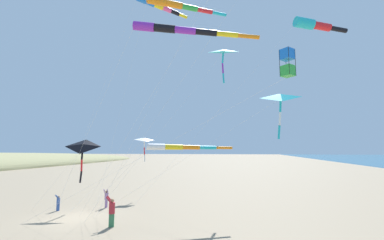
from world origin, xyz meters
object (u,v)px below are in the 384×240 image
object	(u,v)px
person_child_green_jacket	(106,197)
kite_delta_red_high_left	(82,147)
person_child_grey_jacket	(58,202)
kite_windsock_long_streamer_left	(178,5)
kite_windsock_rainbow_low_near	(313,25)
person_adult_flyer	(112,210)
kite_windsock_orange_high_right	(156,5)
kite_delta_purple_drifting	(223,52)
kite_delta_yellow_midlevel	(280,98)
kite_box_small_distant	(287,63)
kite_windsock_teal_far_right	(179,30)
kite_windsock_blue_topmost	(179,147)
kite_delta_white_trailing	(144,140)

from	to	relation	value
person_child_green_jacket	kite_delta_red_high_left	bearing A→B (deg)	42.26
person_child_grey_jacket	kite_windsock_long_streamer_left	distance (m)	19.14
kite_windsock_rainbow_low_near	person_child_green_jacket	bearing A→B (deg)	10.33
person_adult_flyer	kite_windsock_orange_high_right	world-z (taller)	kite_windsock_orange_high_right
person_adult_flyer	kite_windsock_rainbow_low_near	xyz separation A→B (m)	(-13.62, -7.77, 13.97)
kite_delta_red_high_left	kite_delta_purple_drifting	size ratio (longest dim) A/B	0.39
kite_delta_yellow_midlevel	person_child_grey_jacket	bearing A→B (deg)	-3.47
kite_box_small_distant	kite_delta_purple_drifting	world-z (taller)	kite_delta_purple_drifting
person_adult_flyer	kite_windsock_rainbow_low_near	world-z (taller)	kite_windsock_rainbow_low_near
kite_windsock_orange_high_right	kite_delta_yellow_midlevel	world-z (taller)	kite_windsock_orange_high_right
kite_windsock_rainbow_low_near	kite_windsock_long_streamer_left	distance (m)	11.78
kite_windsock_teal_far_right	kite_delta_yellow_midlevel	world-z (taller)	kite_windsock_teal_far_right
kite_windsock_rainbow_low_near	kite_delta_red_high_left	bearing A→B (deg)	13.51
kite_windsock_blue_topmost	kite_delta_purple_drifting	xyz separation A→B (m)	(-2.36, -6.59, 8.72)
person_adult_flyer	kite_windsock_teal_far_right	size ratio (longest dim) A/B	0.13
kite_delta_red_high_left	kite_delta_yellow_midlevel	distance (m)	15.01
kite_delta_purple_drifting	kite_windsock_long_streamer_left	size ratio (longest dim) A/B	0.77
kite_windsock_long_streamer_left	kite_windsock_teal_far_right	distance (m)	9.85
person_child_green_jacket	kite_windsock_blue_topmost	bearing A→B (deg)	156.47
kite_box_small_distant	kite_windsock_rainbow_low_near	xyz separation A→B (m)	(-3.73, -10.26, 6.48)
kite_delta_purple_drifting	kite_windsock_long_streamer_left	distance (m)	5.83
kite_delta_purple_drifting	person_child_green_jacket	bearing A→B (deg)	21.86
kite_windsock_rainbow_low_near	kite_delta_yellow_midlevel	bearing A→B (deg)	58.58
kite_delta_white_trailing	kite_delta_yellow_midlevel	distance (m)	14.53
kite_delta_purple_drifting	kite_windsock_orange_high_right	bearing A→B (deg)	-11.78
person_adult_flyer	kite_delta_yellow_midlevel	bearing A→B (deg)	-168.86
person_child_grey_jacket	kite_windsock_teal_far_right	bearing A→B (deg)	160.13
kite_delta_purple_drifting	kite_delta_white_trailing	bearing A→B (deg)	-9.26
person_child_grey_jacket	kite_delta_red_high_left	world-z (taller)	kite_delta_red_high_left
kite_windsock_rainbow_low_near	kite_windsock_teal_far_right	xyz separation A→B (m)	(9.34, 8.55, -3.49)
kite_windsock_blue_topmost	kite_delta_purple_drifting	world-z (taller)	kite_delta_purple_drifting
person_child_grey_jacket	kite_windsock_blue_topmost	bearing A→B (deg)	173.07
kite_windsock_rainbow_low_near	kite_delta_purple_drifting	bearing A→B (deg)	-4.53
kite_delta_red_high_left	kite_windsock_teal_far_right	size ratio (longest dim) A/B	0.38
person_adult_flyer	kite_windsock_teal_far_right	xyz separation A→B (m)	(-4.28, 0.78, 10.48)
kite_windsock_rainbow_low_near	kite_windsock_long_streamer_left	xyz separation A→B (m)	(11.45, 1.06, 2.55)
person_adult_flyer	kite_box_small_distant	distance (m)	12.66
kite_delta_white_trailing	kite_delta_purple_drifting	distance (m)	11.34
kite_box_small_distant	kite_windsock_teal_far_right	world-z (taller)	kite_windsock_teal_far_right
person_adult_flyer	kite_delta_red_high_left	xyz separation A→B (m)	(4.55, -3.40, 3.78)
person_adult_flyer	person_child_green_jacket	size ratio (longest dim) A/B	1.23
person_child_green_jacket	kite_windsock_teal_far_right	world-z (taller)	kite_windsock_teal_far_right
kite_delta_white_trailing	kite_windsock_blue_topmost	distance (m)	9.76
kite_box_small_distant	kite_windsock_long_streamer_left	bearing A→B (deg)	-49.96
kite_delta_purple_drifting	kite_windsock_blue_topmost	bearing A→B (deg)	70.30
kite_windsock_long_streamer_left	kite_windsock_orange_high_right	distance (m)	5.12
person_child_green_jacket	kite_delta_white_trailing	world-z (taller)	kite_delta_white_trailing
person_adult_flyer	kite_delta_red_high_left	world-z (taller)	kite_delta_red_high_left
person_child_green_jacket	kite_delta_yellow_midlevel	world-z (taller)	kite_delta_yellow_midlevel
kite_delta_white_trailing	kite_windsock_rainbow_low_near	size ratio (longest dim) A/B	0.44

